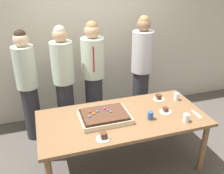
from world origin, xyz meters
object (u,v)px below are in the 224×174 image
plated_slice_near_left (103,137)px  drink_cup_nearest (176,97)px  drink_cup_middle (150,115)px  person_green_shirt_behind (141,70)px  cake_server_utensil (197,114)px  person_serving_front (64,82)px  plated_slice_near_right (166,111)px  person_striped_tie_right (93,76)px  person_far_right_suit (28,85)px  sheet_cake (104,116)px  plated_slice_far_left (159,98)px  drink_cup_far_end (186,118)px  party_table (123,122)px

plated_slice_near_left → drink_cup_nearest: (1.20, 0.55, 0.02)m
drink_cup_middle → person_green_shirt_behind: size_ratio=0.06×
drink_cup_nearest → cake_server_utensil: 0.42m
drink_cup_nearest → cake_server_utensil: bearing=-84.2°
person_serving_front → plated_slice_near_right: bearing=27.5°
person_serving_front → person_striped_tie_right: bearing=77.7°
person_green_shirt_behind → person_far_right_suit: (-1.74, 0.06, -0.05)m
plated_slice_near_right → drink_cup_middle: 0.27m
plated_slice_near_left → drink_cup_nearest: bearing=24.6°
plated_slice_near_left → drink_cup_nearest: 1.32m
person_striped_tie_right → person_far_right_suit: (-0.96, 0.02, -0.02)m
cake_server_utensil → person_striped_tie_right: 1.59m
sheet_cake → plated_slice_far_left: (0.85, 0.25, -0.01)m
person_green_shirt_behind → sheet_cake: bearing=-0.0°
person_far_right_suit → drink_cup_middle: bearing=8.9°
drink_cup_nearest → drink_cup_far_end: same height
person_striped_tie_right → plated_slice_near_left: bearing=-3.3°
plated_slice_far_left → person_striped_tie_right: size_ratio=0.09×
plated_slice_near_right → person_far_right_suit: (-1.63, 1.07, 0.12)m
person_green_shirt_behind → person_striped_tie_right: size_ratio=1.02×
person_serving_front → person_green_shirt_behind: size_ratio=0.97×
plated_slice_near_right → person_serving_front: 1.50m
party_table → person_striped_tie_right: bearing=96.8°
plated_slice_near_left → person_far_right_suit: size_ratio=0.09×
plated_slice_near_right → drink_cup_nearest: size_ratio=1.50×
plated_slice_near_left → drink_cup_nearest: size_ratio=1.50×
plated_slice_far_left → drink_cup_far_end: 0.60m
plated_slice_near_right → person_striped_tie_right: size_ratio=0.09×
plated_slice_far_left → person_striped_tie_right: person_striped_tie_right is taller
plated_slice_far_left → person_serving_front: person_serving_front is taller
party_table → plated_slice_near_left: (-0.34, -0.35, 0.10)m
drink_cup_middle → drink_cup_far_end: 0.42m
party_table → person_green_shirt_behind: 1.19m
plated_slice_near_left → person_far_right_suit: 1.56m
plated_slice_far_left → person_green_shirt_behind: (0.03, 0.68, 0.16)m
plated_slice_far_left → drink_cup_nearest: drink_cup_nearest is taller
person_striped_tie_right → plated_slice_near_right: bearing=38.8°
plated_slice_near_left → person_striped_tie_right: (0.22, 1.35, 0.14)m
plated_slice_near_left → plated_slice_near_right: 0.95m
party_table → person_striped_tie_right: (-0.12, 0.99, 0.24)m
plated_slice_far_left → cake_server_utensil: bearing=-62.1°
drink_cup_nearest → person_serving_front: bearing=153.2°
person_serving_front → person_far_right_suit: bearing=-123.0°
plated_slice_near_left → person_serving_front: size_ratio=0.09×
drink_cup_nearest → person_striped_tie_right: 1.26m
person_far_right_suit → party_table: bearing=5.7°
person_far_right_suit → person_serving_front: bearing=37.8°
drink_cup_far_end → person_green_shirt_behind: size_ratio=0.06×
person_striped_tie_right → person_green_shirt_behind: bearing=93.5°
party_table → drink_cup_nearest: drink_cup_nearest is taller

